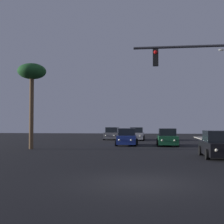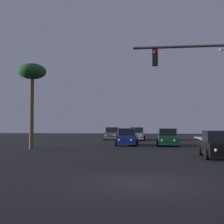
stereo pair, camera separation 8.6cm
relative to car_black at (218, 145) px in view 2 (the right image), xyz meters
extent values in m
plane|color=black|center=(-4.57, -9.08, -0.76)|extent=(120.00, 120.00, 0.00)
cube|color=black|center=(0.00, -0.04, -0.18)|extent=(1.86, 4.22, 0.80)
cube|color=black|center=(0.00, 0.11, 0.57)|extent=(1.63, 2.02, 0.70)
cylinder|color=black|center=(-0.90, -1.34, -0.44)|extent=(0.24, 0.64, 0.64)
cylinder|color=black|center=(-0.90, 1.27, -0.44)|extent=(0.24, 0.64, 0.64)
sphere|color=#F2EACC|center=(-0.56, -2.16, -0.13)|extent=(0.18, 0.18, 0.18)
cube|color=#195933|center=(-2.69, 10.47, -0.18)|extent=(1.90, 4.24, 0.80)
cube|color=black|center=(-2.69, 10.62, 0.57)|extent=(1.65, 2.04, 0.70)
cylinder|color=black|center=(-3.59, 9.17, -0.44)|extent=(0.24, 0.64, 0.64)
cylinder|color=black|center=(-1.79, 9.17, -0.44)|extent=(0.24, 0.64, 0.64)
cylinder|color=black|center=(-3.59, 11.77, -0.44)|extent=(0.24, 0.64, 0.64)
cylinder|color=black|center=(-1.79, 11.77, -0.44)|extent=(0.24, 0.64, 0.64)
sphere|color=#F2EACC|center=(-3.24, 8.35, -0.13)|extent=(0.18, 0.18, 0.18)
sphere|color=#F2EACC|center=(-2.13, 8.35, -0.13)|extent=(0.18, 0.18, 0.18)
cube|color=slate|center=(-9.56, 21.95, -0.18)|extent=(1.86, 4.22, 0.80)
cube|color=black|center=(-9.56, 22.10, 0.57)|extent=(1.63, 2.02, 0.70)
cylinder|color=black|center=(-10.46, 20.65, -0.44)|extent=(0.24, 0.64, 0.64)
cylinder|color=black|center=(-8.66, 20.65, -0.44)|extent=(0.24, 0.64, 0.64)
cylinder|color=black|center=(-10.46, 23.26, -0.44)|extent=(0.24, 0.64, 0.64)
cylinder|color=black|center=(-8.66, 23.26, -0.44)|extent=(0.24, 0.64, 0.64)
sphere|color=#F2EACC|center=(-10.12, 19.83, -0.13)|extent=(0.18, 0.18, 0.18)
sphere|color=#F2EACC|center=(-9.01, 19.83, -0.13)|extent=(0.18, 0.18, 0.18)
cube|color=#B7B7BC|center=(-6.17, 20.80, -0.18)|extent=(1.81, 4.20, 0.80)
cube|color=black|center=(-6.17, 20.95, 0.57)|extent=(1.60, 2.00, 0.70)
cylinder|color=black|center=(-7.07, 19.49, -0.44)|extent=(0.24, 0.64, 0.64)
cylinder|color=black|center=(-5.27, 19.49, -0.44)|extent=(0.24, 0.64, 0.64)
cylinder|color=black|center=(-7.07, 22.10, -0.44)|extent=(0.24, 0.64, 0.64)
cylinder|color=black|center=(-5.27, 22.10, -0.44)|extent=(0.24, 0.64, 0.64)
sphere|color=#F2EACC|center=(-6.73, 18.68, -0.13)|extent=(0.18, 0.18, 0.18)
sphere|color=#F2EACC|center=(-5.61, 18.68, -0.13)|extent=(0.18, 0.18, 0.18)
cube|color=navy|center=(-6.61, 10.60, -0.18)|extent=(1.94, 4.26, 0.80)
cube|color=black|center=(-6.61, 10.75, 0.57)|extent=(1.67, 2.05, 0.70)
cylinder|color=black|center=(-7.51, 9.29, -0.44)|extent=(0.24, 0.64, 0.64)
cylinder|color=black|center=(-5.71, 9.29, -0.44)|extent=(0.24, 0.64, 0.64)
cylinder|color=black|center=(-7.51, 11.90, -0.44)|extent=(0.24, 0.64, 0.64)
cylinder|color=black|center=(-5.71, 11.90, -0.44)|extent=(0.24, 0.64, 0.64)
sphere|color=#F2EACC|center=(-7.17, 8.48, -0.13)|extent=(0.18, 0.18, 0.18)
sphere|color=#F2EACC|center=(-6.06, 8.48, -0.13)|extent=(0.18, 0.18, 0.18)
cylinder|color=#38383D|center=(-1.15, -3.42, 5.46)|extent=(7.90, 0.14, 0.14)
cube|color=black|center=(-3.92, -3.42, 4.91)|extent=(0.30, 0.24, 0.90)
sphere|color=red|center=(-3.92, -3.56, 5.18)|extent=(0.20, 0.20, 0.20)
ellipsoid|color=silver|center=(2.22, 9.18, 8.16)|extent=(0.50, 0.24, 0.20)
cylinder|color=brown|center=(-14.24, 4.92, 2.29)|extent=(0.36, 0.36, 6.10)
ellipsoid|color=#1E5123|center=(-14.24, 4.92, 5.82)|extent=(2.40, 2.40, 1.32)
camera|label=1|loc=(-4.11, -20.26, 1.31)|focal=50.00mm
camera|label=2|loc=(-4.02, -20.25, 1.31)|focal=50.00mm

